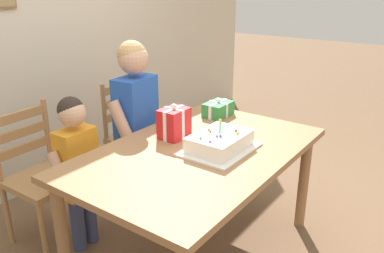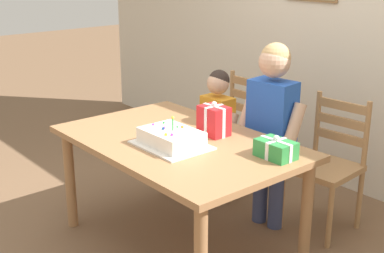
{
  "view_description": "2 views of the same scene",
  "coord_description": "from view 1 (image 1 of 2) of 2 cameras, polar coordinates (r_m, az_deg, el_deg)",
  "views": [
    {
      "loc": [
        -1.74,
        -1.22,
        1.67
      ],
      "look_at": [
        0.04,
        0.07,
        0.85
      ],
      "focal_mm": 37.07,
      "sensor_mm": 36.0,
      "label": 1
    },
    {
      "loc": [
        2.44,
        -1.94,
        1.84
      ],
      "look_at": [
        0.14,
        -0.01,
        0.86
      ],
      "focal_mm": 49.84,
      "sensor_mm": 36.0,
      "label": 2
    }
  ],
  "objects": [
    {
      "name": "back_wall",
      "position": [
        3.38,
        -23.29,
        12.51
      ],
      "size": [
        6.4,
        0.11,
        2.6
      ],
      "color": "beige",
      "rests_on": "ground"
    },
    {
      "name": "dining_table",
      "position": [
        2.36,
        0.84,
        -5.24
      ],
      "size": [
        1.54,
        0.99,
        0.74
      ],
      "color": "#9E7047",
      "rests_on": "ground"
    },
    {
      "name": "chair_right",
      "position": [
        3.3,
        -8.09,
        -1.2
      ],
      "size": [
        0.45,
        0.45,
        0.92
      ],
      "color": "#A87A4C",
      "rests_on": "ground"
    },
    {
      "name": "gift_box_beside_cake",
      "position": [
        2.47,
        -2.59,
        0.48
      ],
      "size": [
        0.19,
        0.15,
        0.22
      ],
      "color": "red",
      "rests_on": "dining_table"
    },
    {
      "name": "ground_plane",
      "position": [
        2.71,
        0.76,
        -17.74
      ],
      "size": [
        20.0,
        20.0,
        0.0
      ],
      "primitive_type": "plane",
      "color": "brown"
    },
    {
      "name": "gift_box_red_large",
      "position": [
        2.89,
        3.79,
        2.53
      ],
      "size": [
        0.22,
        0.15,
        0.14
      ],
      "color": "#2D8E42",
      "rests_on": "dining_table"
    },
    {
      "name": "chair_left",
      "position": [
        2.79,
        -20.9,
        -6.64
      ],
      "size": [
        0.43,
        0.43,
        0.92
      ],
      "color": "#A87A4C",
      "rests_on": "ground"
    },
    {
      "name": "child_older",
      "position": [
        2.82,
        -8.03,
        1.97
      ],
      "size": [
        0.49,
        0.29,
        1.29
      ],
      "color": "#38426B",
      "rests_on": "ground"
    },
    {
      "name": "child_younger",
      "position": [
        2.55,
        -16.17,
        -4.66
      ],
      "size": [
        0.37,
        0.21,
        1.03
      ],
      "color": "#38426B",
      "rests_on": "ground"
    },
    {
      "name": "birthday_cake",
      "position": [
        2.3,
        3.97,
        -2.32
      ],
      "size": [
        0.44,
        0.34,
        0.19
      ],
      "color": "white",
      "rests_on": "dining_table"
    }
  ]
}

